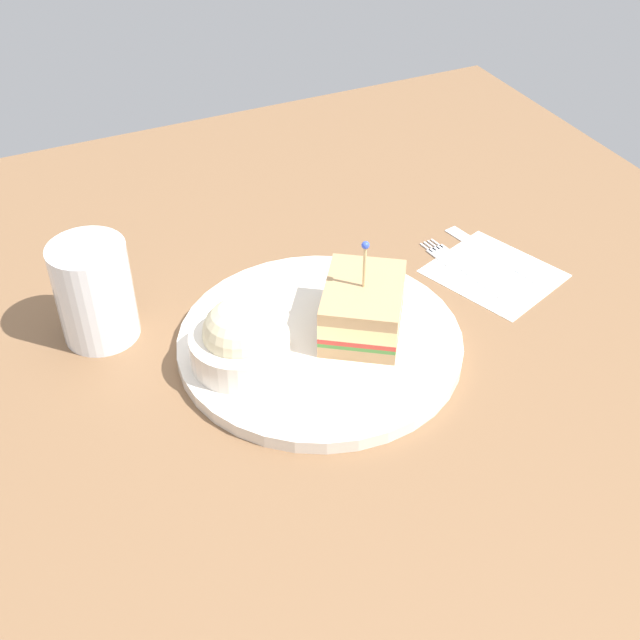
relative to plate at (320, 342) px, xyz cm
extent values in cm
cube|color=brown|center=(0.00, 0.00, -1.64)|extent=(100.36, 100.36, 2.00)
cylinder|color=silver|center=(0.00, 0.00, 0.00)|extent=(26.00, 26.00, 1.28)
cube|color=tan|center=(0.53, 4.02, 1.25)|extent=(11.53, 10.89, 1.23)
cube|color=#478438|center=(0.53, 4.02, 2.07)|extent=(11.53, 10.89, 0.40)
cube|color=red|center=(0.53, 4.02, 2.52)|extent=(11.53, 10.89, 0.50)
cube|color=#EFE093|center=(0.53, 4.02, 3.53)|extent=(11.53, 10.89, 1.52)
cube|color=tan|center=(0.53, 4.02, 4.90)|extent=(11.53, 10.89, 1.23)
cylinder|color=tan|center=(0.53, 4.02, 7.38)|extent=(0.30, 0.30, 4.96)
sphere|color=blue|center=(0.53, 4.02, 9.86)|extent=(0.70, 0.70, 0.70)
cylinder|color=silver|center=(-0.44, -7.67, 2.09)|extent=(8.73, 8.73, 2.90)
sphere|color=beige|center=(-0.44, -7.67, 3.78)|extent=(6.28, 6.28, 6.28)
cylinder|color=gold|center=(-10.46, -17.60, 3.12)|extent=(6.13, 6.13, 7.51)
cylinder|color=white|center=(-10.46, -17.60, 4.21)|extent=(6.97, 6.97, 9.70)
cube|color=white|center=(-2.96, 21.13, -0.56)|extent=(14.80, 14.10, 0.15)
cube|color=silver|center=(-2.53, 18.93, -0.46)|extent=(7.00, 1.57, 0.35)
cube|color=silver|center=(-7.77, 18.19, -0.46)|extent=(3.87, 2.68, 0.35)
cube|color=silver|center=(-10.05, 18.63, -0.46)|extent=(2.01, 0.46, 0.35)
cube|color=silver|center=(-9.98, 18.14, -0.46)|extent=(2.01, 0.46, 0.35)
cube|color=silver|center=(-9.91, 17.64, -0.46)|extent=(2.01, 0.46, 0.35)
cube|color=silver|center=(-9.84, 17.15, -0.46)|extent=(2.01, 0.46, 0.35)
cube|color=silver|center=(-3.38, 23.33, -0.46)|extent=(7.21, 2.09, 0.35)
cube|color=silver|center=(-8.69, 22.21, -0.46)|extent=(7.16, 2.92, 0.24)
camera|label=1|loc=(51.73, -24.03, 49.02)|focal=46.17mm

